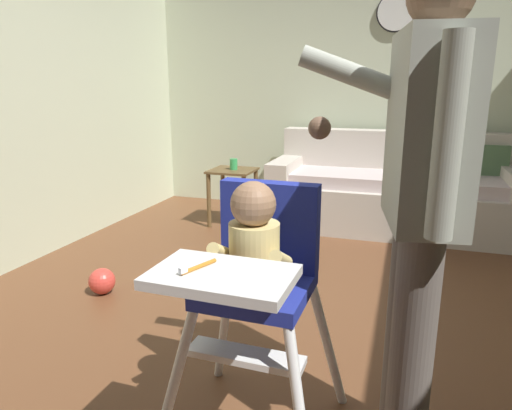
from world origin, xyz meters
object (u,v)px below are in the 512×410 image
object	(u,v)px
high_chair	(256,265)
sippy_cup	(234,164)
couch	(393,192)
adult_standing	(420,203)
toy_ball	(102,281)
side_table	(233,184)
wall_clock	(396,12)

from	to	relation	value
high_chair	sippy_cup	world-z (taller)	high_chair
couch	high_chair	size ratio (longest dim) A/B	2.21
couch	sippy_cup	distance (m)	1.48
adult_standing	toy_ball	xyz separation A→B (m)	(-1.80, 0.76, -0.83)
high_chair	adult_standing	distance (m)	0.57
toy_ball	sippy_cup	world-z (taller)	sippy_cup
side_table	sippy_cup	world-z (taller)	sippy_cup
wall_clock	side_table	bearing A→B (deg)	-147.81
high_chair	toy_ball	bearing A→B (deg)	-121.98
high_chair	sippy_cup	xyz separation A→B (m)	(-1.04, 2.52, -0.10)
sippy_cup	wall_clock	xyz separation A→B (m)	(1.31, 0.83, 1.36)
couch	side_table	xyz separation A→B (m)	(-1.43, -0.35, 0.05)
high_chair	toy_ball	size ratio (longest dim) A/B	5.95
side_table	adult_standing	bearing A→B (deg)	-57.35
sippy_cup	adult_standing	bearing A→B (deg)	-57.55
side_table	couch	bearing A→B (deg)	13.99
couch	wall_clock	distance (m)	1.67
side_table	wall_clock	size ratio (longest dim) A/B	1.45
wall_clock	couch	bearing A→B (deg)	-77.69
sippy_cup	couch	bearing A→B (deg)	14.10
toy_ball	wall_clock	distance (m)	3.48
toy_ball	wall_clock	world-z (taller)	wall_clock
adult_standing	sippy_cup	world-z (taller)	adult_standing
high_chair	wall_clock	size ratio (longest dim) A/B	2.72
high_chair	wall_clock	xyz separation A→B (m)	(0.27, 3.35, 1.26)
high_chair	side_table	distance (m)	2.75
side_table	sippy_cup	bearing A→B (deg)	0.00
toy_ball	side_table	bearing A→B (deg)	82.00
toy_ball	side_table	xyz separation A→B (m)	(0.24, 1.68, 0.30)
side_table	wall_clock	bearing A→B (deg)	32.19
side_table	sippy_cup	xyz separation A→B (m)	(0.01, 0.00, 0.19)
high_chair	sippy_cup	size ratio (longest dim) A/B	9.73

